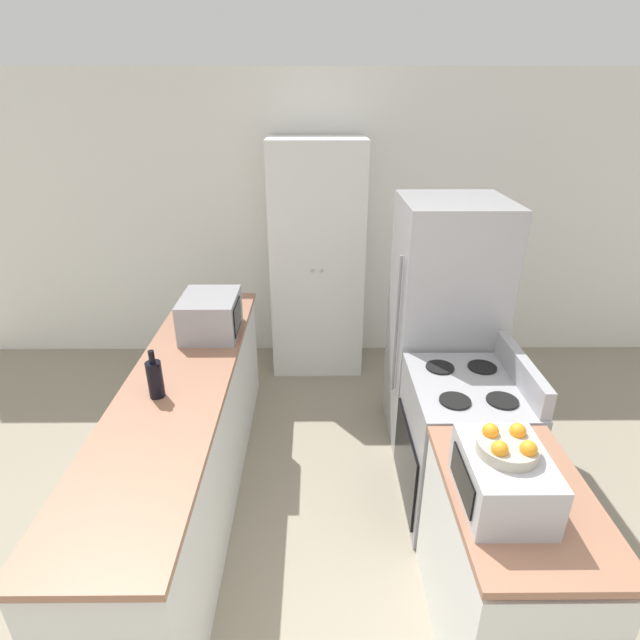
% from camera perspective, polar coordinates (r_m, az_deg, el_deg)
% --- Properties ---
extents(wall_back, '(7.00, 0.06, 2.60)m').
position_cam_1_polar(wall_back, '(4.71, -0.15, 11.05)').
color(wall_back, white).
rests_on(wall_back, ground_plane).
extents(counter_left, '(0.60, 2.73, 0.89)m').
position_cam_1_polar(counter_left, '(3.29, -15.01, -13.45)').
color(counter_left, silver).
rests_on(counter_left, ground_plane).
extents(counter_right, '(0.60, 0.91, 0.89)m').
position_cam_1_polar(counter_right, '(2.68, 20.31, -25.17)').
color(counter_right, silver).
rests_on(counter_right, ground_plane).
extents(pantry_cabinet, '(0.81, 0.56, 2.07)m').
position_cam_1_polar(pantry_cabinet, '(4.48, -0.32, 6.82)').
color(pantry_cabinet, white).
rests_on(pantry_cabinet, ground_plane).
extents(stove, '(0.66, 0.75, 1.05)m').
position_cam_1_polar(stove, '(3.24, 15.75, -13.60)').
color(stove, '#9E9EA3').
rests_on(stove, ground_plane).
extents(refrigerator, '(0.72, 0.70, 1.79)m').
position_cam_1_polar(refrigerator, '(3.65, 13.85, -0.68)').
color(refrigerator, '#A3A3A8').
rests_on(refrigerator, ground_plane).
extents(microwave, '(0.38, 0.45, 0.27)m').
position_cam_1_polar(microwave, '(3.48, -12.39, 0.58)').
color(microwave, '#939399').
rests_on(microwave, counter_left).
extents(wine_bottle, '(0.08, 0.08, 0.28)m').
position_cam_1_polar(wine_bottle, '(2.85, -18.33, -6.36)').
color(wine_bottle, black).
rests_on(wine_bottle, counter_left).
extents(toaster_oven, '(0.33, 0.42, 0.24)m').
position_cam_1_polar(toaster_oven, '(2.21, 20.20, -16.67)').
color(toaster_oven, '#B2B2B7').
rests_on(toaster_oven, counter_right).
extents(fruit_bowl, '(0.24, 0.24, 0.09)m').
position_cam_1_polar(fruit_bowl, '(2.13, 20.68, -13.27)').
color(fruit_bowl, '#B2A893').
rests_on(fruit_bowl, toaster_oven).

